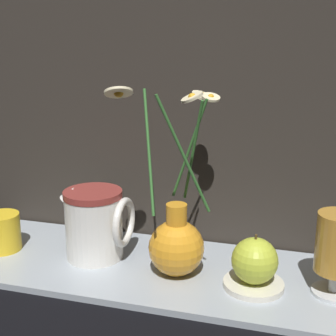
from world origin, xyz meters
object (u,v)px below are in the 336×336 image
vase_with_flowers (176,241)px  ceramic_pitcher (96,221)px  orange_fruit (255,261)px  yellow_mug (1,232)px

vase_with_flowers → ceramic_pitcher: size_ratio=2.35×
vase_with_flowers → ceramic_pitcher: vase_with_flowers is taller
vase_with_flowers → orange_fruit: (0.14, -0.01, -0.02)m
ceramic_pitcher → vase_with_flowers: bearing=-8.3°
vase_with_flowers → orange_fruit: vase_with_flowers is taller
yellow_mug → ceramic_pitcher: (0.20, 0.02, 0.04)m
yellow_mug → orange_fruit: bearing=-1.4°
ceramic_pitcher → orange_fruit: (0.31, -0.03, -0.02)m
ceramic_pitcher → orange_fruit: ceramic_pitcher is taller
yellow_mug → orange_fruit: 0.51m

